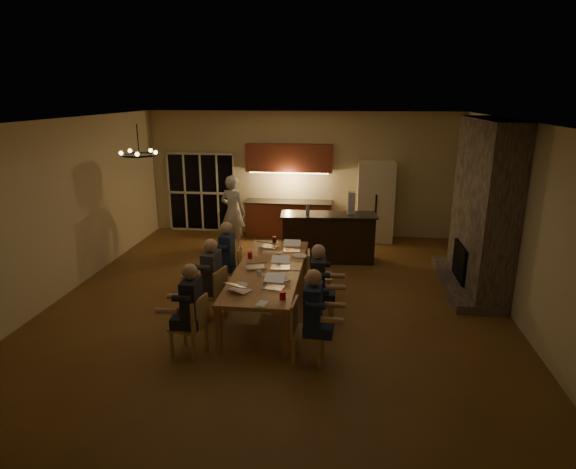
% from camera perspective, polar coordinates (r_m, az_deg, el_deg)
% --- Properties ---
extents(floor, '(9.00, 9.00, 0.00)m').
position_cam_1_polar(floor, '(8.75, -1.27, -8.10)').
color(floor, brown).
rests_on(floor, ground).
extents(back_wall, '(8.00, 0.04, 3.20)m').
position_cam_1_polar(back_wall, '(12.61, 1.65, 7.17)').
color(back_wall, beige).
rests_on(back_wall, ground).
extents(left_wall, '(0.04, 9.00, 3.20)m').
position_cam_1_polar(left_wall, '(9.64, -25.74, 2.62)').
color(left_wall, beige).
rests_on(left_wall, ground).
extents(right_wall, '(0.04, 9.00, 3.20)m').
position_cam_1_polar(right_wall, '(8.62, 26.16, 1.08)').
color(right_wall, beige).
rests_on(right_wall, ground).
extents(ceiling, '(8.00, 9.00, 0.04)m').
position_cam_1_polar(ceiling, '(7.97, -1.41, 13.47)').
color(ceiling, white).
rests_on(ceiling, back_wall).
extents(french_doors, '(1.86, 0.08, 2.10)m').
position_cam_1_polar(french_doors, '(13.19, -10.20, 4.89)').
color(french_doors, black).
rests_on(french_doors, ground).
extents(fireplace, '(0.58, 2.50, 3.20)m').
position_cam_1_polar(fireplace, '(9.64, 22.15, 3.04)').
color(fireplace, '#706558').
rests_on(fireplace, ground).
extents(kitchenette, '(2.24, 0.68, 2.40)m').
position_cam_1_polar(kitchenette, '(12.40, 0.11, 5.13)').
color(kitchenette, maroon).
rests_on(kitchenette, ground).
extents(refrigerator, '(0.90, 0.68, 2.00)m').
position_cam_1_polar(refrigerator, '(12.33, 10.31, 3.85)').
color(refrigerator, beige).
rests_on(refrigerator, ground).
extents(dining_table, '(1.10, 3.19, 0.75)m').
position_cam_1_polar(dining_table, '(8.40, -2.26, -6.40)').
color(dining_table, '#BC824B').
rests_on(dining_table, ground).
extents(bar_island, '(2.14, 0.84, 1.08)m').
position_cam_1_polar(bar_island, '(10.73, 4.78, -0.36)').
color(bar_island, black).
rests_on(bar_island, ground).
extents(chair_left_near, '(0.53, 0.53, 0.89)m').
position_cam_1_polar(chair_left_near, '(7.13, -11.72, -10.49)').
color(chair_left_near, tan).
rests_on(chair_left_near, ground).
extents(chair_left_mid, '(0.53, 0.53, 0.89)m').
position_cam_1_polar(chair_left_mid, '(8.12, -9.19, -6.90)').
color(chair_left_mid, tan).
rests_on(chair_left_mid, ground).
extents(chair_left_far, '(0.48, 0.48, 0.89)m').
position_cam_1_polar(chair_left_far, '(9.08, -7.01, -4.24)').
color(chair_left_far, tan).
rests_on(chair_left_far, ground).
extents(chair_right_near, '(0.47, 0.47, 0.89)m').
position_cam_1_polar(chair_right_near, '(6.83, 2.43, -11.42)').
color(chair_right_near, tan).
rests_on(chair_right_near, ground).
extents(chair_right_mid, '(0.49, 0.49, 0.89)m').
position_cam_1_polar(chair_right_mid, '(7.78, 3.81, -7.80)').
color(chair_right_mid, tan).
rests_on(chair_right_mid, ground).
extents(chair_right_far, '(0.48, 0.48, 0.89)m').
position_cam_1_polar(chair_right_far, '(8.78, 3.75, -4.88)').
color(chair_right_far, tan).
rests_on(chair_right_far, ground).
extents(person_left_near, '(0.62, 0.62, 1.38)m').
position_cam_1_polar(person_left_near, '(7.00, -11.31, -8.77)').
color(person_left_near, '#202229').
rests_on(person_left_near, ground).
extents(person_right_near, '(0.63, 0.63, 1.38)m').
position_cam_1_polar(person_right_near, '(6.68, 2.98, -9.72)').
color(person_right_near, '#1D284A').
rests_on(person_right_near, ground).
extents(person_left_mid, '(0.65, 0.65, 1.38)m').
position_cam_1_polar(person_left_mid, '(8.05, -8.98, -5.21)').
color(person_left_mid, '#363A40').
rests_on(person_left_mid, ground).
extents(person_right_mid, '(0.61, 0.61, 1.38)m').
position_cam_1_polar(person_right_mid, '(7.69, 3.55, -6.11)').
color(person_right_mid, '#202229').
rests_on(person_right_mid, ground).
extents(person_left_far, '(0.61, 0.61, 1.38)m').
position_cam_1_polar(person_left_far, '(9.01, -7.21, -2.76)').
color(person_left_far, '#1D284A').
rests_on(person_left_far, ground).
extents(standing_person, '(0.75, 0.61, 1.77)m').
position_cam_1_polar(standing_person, '(11.64, -6.54, 2.69)').
color(standing_person, silver).
rests_on(standing_person, ground).
extents(chandelier, '(0.54, 0.54, 0.03)m').
position_cam_1_polar(chandelier, '(7.56, -17.22, 9.01)').
color(chandelier, black).
rests_on(chandelier, ceiling).
extents(laptop_a, '(0.42, 0.40, 0.23)m').
position_cam_1_polar(laptop_a, '(7.34, -5.68, -5.82)').
color(laptop_a, silver).
rests_on(laptop_a, dining_table).
extents(laptop_b, '(0.35, 0.31, 0.23)m').
position_cam_1_polar(laptop_b, '(7.40, -1.79, -5.55)').
color(laptop_b, silver).
rests_on(laptop_b, dining_table).
extents(laptop_c, '(0.40, 0.38, 0.23)m').
position_cam_1_polar(laptop_c, '(8.25, -3.91, -3.22)').
color(laptop_c, silver).
rests_on(laptop_c, dining_table).
extents(laptop_d, '(0.33, 0.29, 0.23)m').
position_cam_1_polar(laptop_d, '(8.22, -0.93, -3.26)').
color(laptop_d, silver).
rests_on(laptop_d, dining_table).
extents(laptop_e, '(0.38, 0.35, 0.23)m').
position_cam_1_polar(laptop_e, '(9.33, -2.30, -0.84)').
color(laptop_e, silver).
rests_on(laptop_e, dining_table).
extents(laptop_f, '(0.33, 0.29, 0.23)m').
position_cam_1_polar(laptop_f, '(9.10, 0.44, -1.27)').
color(laptop_f, silver).
rests_on(laptop_f, dining_table).
extents(mug_front, '(0.08, 0.08, 0.10)m').
position_cam_1_polar(mug_front, '(7.89, -3.45, -4.62)').
color(mug_front, silver).
rests_on(mug_front, dining_table).
extents(mug_mid, '(0.09, 0.09, 0.10)m').
position_cam_1_polar(mug_mid, '(8.74, -1.04, -2.47)').
color(mug_mid, silver).
rests_on(mug_mid, dining_table).
extents(mug_back, '(0.07, 0.07, 0.10)m').
position_cam_1_polar(mug_back, '(9.10, -3.32, -1.73)').
color(mug_back, silver).
rests_on(mug_back, dining_table).
extents(redcup_near, '(0.09, 0.09, 0.12)m').
position_cam_1_polar(redcup_near, '(7.03, -0.63, -7.25)').
color(redcup_near, red).
rests_on(redcup_near, dining_table).
extents(redcup_mid, '(0.08, 0.08, 0.12)m').
position_cam_1_polar(redcup_mid, '(8.73, -4.54, -2.47)').
color(redcup_mid, red).
rests_on(redcup_mid, dining_table).
extents(can_silver, '(0.06, 0.06, 0.12)m').
position_cam_1_polar(can_silver, '(7.62, -2.77, -5.33)').
color(can_silver, '#B2B2B7').
rests_on(can_silver, dining_table).
extents(can_cola, '(0.07, 0.07, 0.12)m').
position_cam_1_polar(can_cola, '(9.64, -1.65, -0.58)').
color(can_cola, '#3F0F0C').
rests_on(can_cola, dining_table).
extents(plate_near, '(0.22, 0.22, 0.02)m').
position_cam_1_polar(plate_near, '(7.74, -0.56, -5.36)').
color(plate_near, silver).
rests_on(plate_near, dining_table).
extents(plate_left, '(0.23, 0.23, 0.02)m').
position_cam_1_polar(plate_left, '(7.56, -5.61, -6.00)').
color(plate_left, silver).
rests_on(plate_left, dining_table).
extents(plate_far, '(0.25, 0.25, 0.02)m').
position_cam_1_polar(plate_far, '(8.84, 1.43, -2.54)').
color(plate_far, silver).
rests_on(plate_far, dining_table).
extents(notepad, '(0.19, 0.23, 0.01)m').
position_cam_1_polar(notepad, '(6.91, -3.08, -8.20)').
color(notepad, white).
rests_on(notepad, dining_table).
extents(bar_bottle, '(0.08, 0.08, 0.24)m').
position_cam_1_polar(bar_bottle, '(10.52, 2.35, 3.06)').
color(bar_bottle, '#99999E').
rests_on(bar_bottle, bar_island).
extents(bar_blender, '(0.17, 0.17, 0.48)m').
position_cam_1_polar(bar_blender, '(10.61, 7.51, 3.73)').
color(bar_blender, silver).
rests_on(bar_blender, bar_island).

